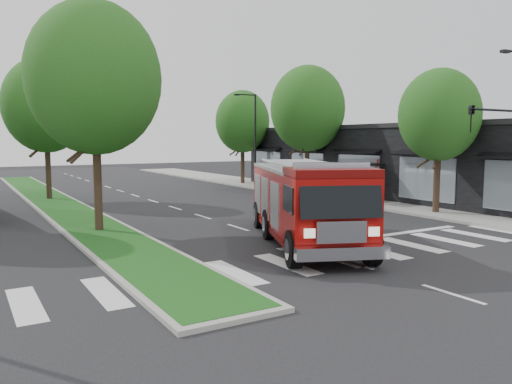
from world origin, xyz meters
TOP-DOWN VIEW (x-y plane):
  - ground at (0.00, 0.00)m, footprint 140.00×140.00m
  - sidewalk_right at (12.50, 10.00)m, footprint 5.00×80.00m
  - median at (-6.00, 18.00)m, footprint 3.00×50.00m
  - storefront_row at (17.00, 10.00)m, footprint 8.00×30.00m
  - bus_shelter at (11.20, 8.15)m, footprint 3.20×1.60m
  - tree_right_near at (11.50, 2.00)m, footprint 4.40×4.40m
  - tree_right_mid at (11.50, 14.00)m, footprint 5.60×5.60m
  - tree_right_far at (11.50, 24.00)m, footprint 5.00×5.00m
  - tree_median_near at (-6.00, 6.00)m, footprint 5.80×5.80m
  - tree_median_far at (-6.00, 20.00)m, footprint 5.60×5.60m
  - streetlight_right_far at (10.35, 20.00)m, footprint 2.11×0.20m
  - fire_engine at (0.60, -0.52)m, footprint 6.49×10.22m

SIDE VIEW (x-z plane):
  - ground at x=0.00m, z-range 0.00..0.00m
  - sidewalk_right at x=12.50m, z-range 0.00..0.15m
  - median at x=-6.00m, z-range 0.00..0.16m
  - fire_engine at x=0.60m, z-range -0.07..3.35m
  - bus_shelter at x=11.20m, z-range 0.73..3.34m
  - storefront_row at x=17.00m, z-range 0.00..5.00m
  - streetlight_right_far at x=10.35m, z-range 0.48..8.48m
  - tree_right_near at x=11.50m, z-range 1.48..9.53m
  - tree_right_far at x=11.50m, z-range 1.47..10.20m
  - tree_right_mid at x=11.50m, z-range 1.63..11.35m
  - tree_median_far at x=-6.00m, z-range 1.63..11.35m
  - tree_median_near at x=-6.00m, z-range 1.73..11.89m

